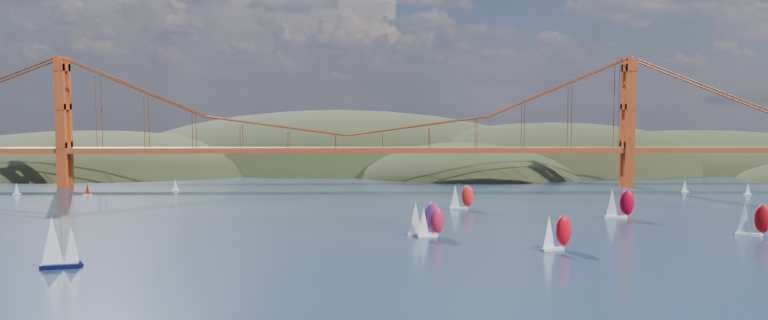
% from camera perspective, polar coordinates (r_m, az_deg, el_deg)
% --- Properties ---
extents(ground, '(1200.00, 1200.00, 0.00)m').
position_cam_1_polar(ground, '(143.63, -5.24, -10.32)').
color(ground, black).
rests_on(ground, ground).
extents(headlands, '(725.00, 225.00, 96.00)m').
position_cam_1_polar(headlands, '(420.97, 3.79, -2.16)').
color(headlands, black).
rests_on(headlands, ground).
extents(bridge, '(552.00, 12.00, 55.00)m').
position_cam_1_polar(bridge, '(318.67, -3.13, 3.74)').
color(bridge, '#99421C').
rests_on(bridge, ground).
extents(sloop_navy, '(8.62, 5.76, 12.80)m').
position_cam_1_polar(sloop_navy, '(179.57, -23.60, -5.83)').
color(sloop_navy, black).
rests_on(sloop_navy, ground).
extents(racer_0, '(7.97, 4.83, 8.92)m').
position_cam_1_polar(racer_0, '(202.91, 3.54, -4.69)').
color(racer_0, white).
rests_on(racer_0, ground).
extents(racer_1, '(8.79, 6.16, 9.85)m').
position_cam_1_polar(racer_1, '(189.28, 12.97, -5.34)').
color(racer_1, silver).
rests_on(racer_1, ground).
extents(racer_2, '(8.99, 5.82, 10.05)m').
position_cam_1_polar(racer_2, '(226.80, 26.30, -4.04)').
color(racer_2, white).
rests_on(racer_2, ground).
extents(racer_3, '(9.01, 3.86, 10.24)m').
position_cam_1_polar(racer_3, '(244.96, 17.48, -3.15)').
color(racer_3, silver).
rests_on(racer_3, ground).
extents(racer_5, '(8.06, 3.29, 9.26)m').
position_cam_1_polar(racer_5, '(254.52, 5.89, -2.78)').
color(racer_5, silver).
rests_on(racer_5, ground).
extents(racer_rwb, '(9.18, 3.81, 10.50)m').
position_cam_1_polar(racer_rwb, '(204.05, 3.05, -4.43)').
color(racer_rwb, silver).
rests_on(racer_rwb, ground).
extents(distant_boat_1, '(3.00, 2.00, 4.70)m').
position_cam_1_polar(distant_boat_1, '(325.41, -26.21, -1.97)').
color(distant_boat_1, silver).
rests_on(distant_boat_1, ground).
extents(distant_boat_2, '(3.00, 2.00, 4.70)m').
position_cam_1_polar(distant_boat_2, '(311.35, -21.66, -2.10)').
color(distant_boat_2, silver).
rests_on(distant_boat_2, ground).
extents(distant_boat_3, '(3.00, 2.00, 4.70)m').
position_cam_1_polar(distant_boat_3, '(316.75, -15.61, -1.84)').
color(distant_boat_3, silver).
rests_on(distant_boat_3, ground).
extents(distant_boat_4, '(3.00, 2.00, 4.70)m').
position_cam_1_polar(distant_boat_4, '(323.78, 21.94, -1.86)').
color(distant_boat_4, silver).
rests_on(distant_boat_4, ground).
extents(distant_boat_5, '(3.00, 2.00, 4.70)m').
position_cam_1_polar(distant_boat_5, '(324.83, 25.99, -1.98)').
color(distant_boat_5, silver).
rests_on(distant_boat_5, ground).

